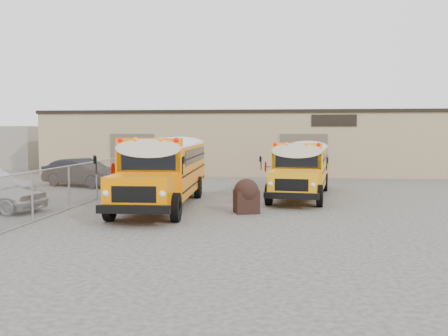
# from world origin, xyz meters

# --- Properties ---
(ground) EXTENTS (120.00, 120.00, 0.00)m
(ground) POSITION_xyz_m (0.00, 0.00, 0.00)
(ground) COLOR #3A3735
(ground) RESTS_ON ground
(warehouse) EXTENTS (30.20, 10.20, 4.67)m
(warehouse) POSITION_xyz_m (-0.00, 19.99, 2.37)
(warehouse) COLOR tan
(warehouse) RESTS_ON ground
(chainlink_fence) EXTENTS (0.07, 18.07, 1.81)m
(chainlink_fence) POSITION_xyz_m (-6.00, 3.00, 0.90)
(chainlink_fence) COLOR gray
(chainlink_fence) RESTS_ON ground
(distant_building_left) EXTENTS (8.00, 6.00, 3.60)m
(distant_building_left) POSITION_xyz_m (-22.00, 22.00, 1.80)
(distant_building_left) COLOR gray
(distant_building_left) RESTS_ON ground
(school_bus_left) EXTENTS (3.19, 10.26, 2.97)m
(school_bus_left) POSITION_xyz_m (-2.78, 8.04, 1.72)
(school_bus_left) COLOR orange
(school_bus_left) RESTS_ON ground
(school_bus_right) EXTENTS (3.40, 9.42, 2.70)m
(school_bus_right) POSITION_xyz_m (4.23, 11.38, 1.56)
(school_bus_right) COLOR #FFA511
(school_bus_right) RESTS_ON ground
(tarp_bundle) EXTENTS (1.11, 1.05, 1.35)m
(tarp_bundle) POSITION_xyz_m (1.24, -0.02, 0.69)
(tarp_bundle) COLOR black
(tarp_bundle) RESTS_ON ground
(car_dark) EXTENTS (5.14, 3.22, 1.60)m
(car_dark) POSITION_xyz_m (-8.86, 8.20, 0.80)
(car_dark) COLOR black
(car_dark) RESTS_ON ground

